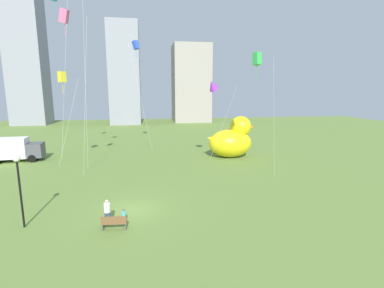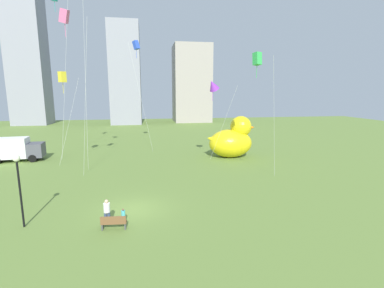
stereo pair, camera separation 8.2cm
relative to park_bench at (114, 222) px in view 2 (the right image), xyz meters
The scene contains 13 objects.
ground_plane 3.02m from the park_bench, 69.71° to the left, with size 140.00×140.00×0.00m, color olive.
park_bench is the anchor object (origin of this frame).
person_adult 1.05m from the park_bench, 120.20° to the left, with size 0.40×0.40×1.62m.
person_child 0.91m from the park_bench, 55.51° to the left, with size 0.24×0.24×1.00m.
giant_inflatable_duck 21.92m from the park_bench, 53.81° to the left, with size 6.35×4.08×5.26m.
lamppost 6.37m from the park_bench, 167.21° to the left, with size 0.42×0.42×4.58m.
box_truck 23.98m from the park_bench, 124.82° to the left, with size 6.27×2.87×2.85m.
city_skyline 64.23m from the park_bench, 95.41° to the left, with size 51.27×12.41×38.88m.
kite_green 18.37m from the park_bench, 35.24° to the left, with size 2.91×2.97×11.80m.
kite_purple 19.22m from the park_bench, 56.59° to the left, with size 3.67×3.62×9.76m.
kite_blue 27.35m from the park_bench, 87.40° to the left, with size 2.84×2.36×15.10m.
kite_pink 18.02m from the park_bench, 113.31° to the left, with size 2.37×2.34×15.25m.
kite_yellow 19.18m from the park_bench, 112.54° to the left, with size 2.77×1.87×10.37m.
Camera 2 is at (1.10, -19.12, 8.20)m, focal length 26.16 mm.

